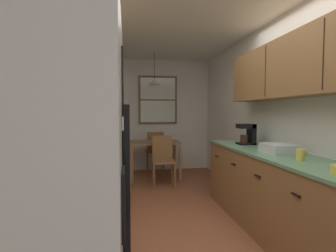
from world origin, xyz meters
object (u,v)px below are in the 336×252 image
at_px(microwave_over_range, 46,55).
at_px(coffee_maker, 248,134).
at_px(dish_rack, 279,149).
at_px(dining_chair_far, 155,149).
at_px(mug_by_coffeemaker, 301,155).
at_px(dining_table, 155,147).
at_px(trash_bin, 122,176).
at_px(stove_range, 69,245).
at_px(refrigerator, 34,237).
at_px(storage_canister, 79,155).
at_px(dining_chair_near, 163,158).

height_order(microwave_over_range, coffee_maker, microwave_over_range).
bearing_deg(dish_rack, dining_chair_far, 107.02).
height_order(mug_by_coffeemaker, dish_rack, mug_by_coffeemaker).
distance_m(dining_table, trash_bin, 1.14).
height_order(stove_range, mug_by_coffeemaker, stove_range).
relative_size(refrigerator, microwave_over_range, 2.92).
bearing_deg(refrigerator, microwave_over_range, 101.47).
bearing_deg(mug_by_coffeemaker, refrigerator, -150.24).
height_order(dining_chair_far, storage_canister, storage_canister).
distance_m(refrigerator, dining_table, 4.30).
bearing_deg(trash_bin, dining_chair_near, 22.28).
bearing_deg(coffee_maker, refrigerator, -131.14).
relative_size(trash_bin, mug_by_coffeemaker, 5.06).
xyz_separation_m(dining_chair_far, mug_by_coffeemaker, (0.95, -3.66, 0.45)).
height_order(dining_table, trash_bin, dining_table).
relative_size(stove_range, dining_table, 1.10).
bearing_deg(dining_table, stove_range, -105.14).
xyz_separation_m(stove_range, microwave_over_range, (-0.11, 0.00, 1.23)).
relative_size(stove_range, trash_bin, 1.99).
height_order(dining_table, mug_by_coffeemaker, mug_by_coffeemaker).
relative_size(mug_by_coffeemaker, dish_rack, 0.32).
relative_size(trash_bin, coffee_maker, 1.96).
bearing_deg(dish_rack, storage_canister, -169.83).
relative_size(dining_table, storage_canister, 5.39).
distance_m(dining_chair_near, coffee_maker, 1.76).
height_order(dining_chair_near, trash_bin, dining_chair_near).
distance_m(coffee_maker, dish_rack, 0.77).
xyz_separation_m(dining_chair_far, storage_canister, (-1.02, -3.60, 0.49)).
xyz_separation_m(dining_table, dining_chair_far, (0.07, 0.56, -0.12)).
xyz_separation_m(dining_chair_near, mug_by_coffeemaker, (0.93, -2.53, 0.45)).
height_order(refrigerator, storage_canister, refrigerator).
relative_size(trash_bin, storage_canister, 2.99).
distance_m(microwave_over_range, trash_bin, 3.01).
bearing_deg(dining_chair_far, coffee_maker, -67.84).
bearing_deg(storage_canister, refrigerator, -88.19).
xyz_separation_m(microwave_over_range, dish_rack, (2.12, 0.81, -0.75)).
relative_size(coffee_maker, mug_by_coffeemaker, 2.58).
height_order(stove_range, dining_table, stove_range).
xyz_separation_m(coffee_maker, dish_rack, (-0.02, -0.76, -0.10)).
bearing_deg(coffee_maker, dining_chair_near, 126.12).
height_order(refrigerator, dining_chair_far, refrigerator).
relative_size(microwave_over_range, dining_chair_far, 0.66).
xyz_separation_m(microwave_over_range, dining_table, (1.06, 3.49, -1.08)).
relative_size(refrigerator, dish_rack, 5.12).
distance_m(stove_range, trash_bin, 2.64).
bearing_deg(microwave_over_range, dish_rack, 20.88).
xyz_separation_m(dining_chair_near, coffee_maker, (0.99, -1.35, 0.55)).
relative_size(refrigerator, dining_chair_near, 1.93).
height_order(refrigerator, dining_chair_near, refrigerator).
xyz_separation_m(refrigerator, dish_rack, (1.97, 1.52, 0.08)).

